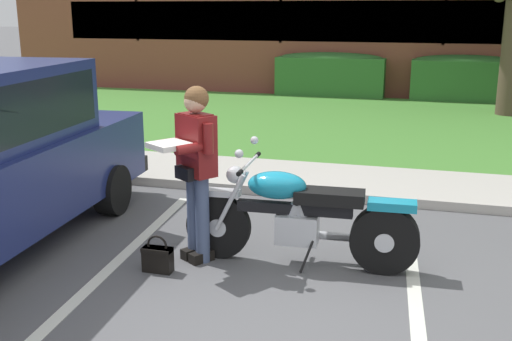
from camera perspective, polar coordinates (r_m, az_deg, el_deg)
The scene contains 12 objects.
ground_plane at distance 5.43m, azimuth 1.46°, elevation -11.43°, with size 140.00×140.00×0.00m, color #565659.
curb_strip at distance 8.05m, azimuth 6.62°, elevation -2.22°, with size 60.00×0.20×0.12m, color #B7B2A8.
concrete_walk at distance 8.86m, azimuth 7.53°, elevation -0.80°, with size 60.00×1.50×0.08m, color #B7B2A8.
grass_lawn at distance 13.33m, azimuth 10.50°, elevation 4.26°, with size 60.00×7.71×0.06m, color #478433.
stall_stripe_0 at distance 6.16m, azimuth -13.04°, elevation -8.49°, with size 0.12×4.40×0.01m, color silver.
stall_stripe_1 at distance 5.47m, azimuth 14.50°, elevation -11.67°, with size 0.12×4.40×0.01m, color silver.
motorcycle at distance 5.87m, azimuth 4.90°, elevation -4.34°, with size 2.24×0.82×1.18m.
rider_person at distance 5.85m, azimuth -5.67°, elevation 0.96°, with size 0.61×0.67×1.70m.
handbag at distance 5.89m, azimuth -9.07°, elevation -7.90°, with size 0.28×0.13×0.36m.
hedge_left at distance 17.39m, azimuth 6.90°, elevation 8.85°, with size 2.97×0.90×1.24m.
hedge_center_left at distance 17.19m, azimuth 18.62°, elevation 8.13°, with size 2.67×0.90×1.24m.
brick_building at distance 23.06m, azimuth 16.85°, elevation 13.05°, with size 26.20×11.73×3.94m.
Camera 1 is at (1.20, -4.72, 2.39)m, focal length 43.34 mm.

